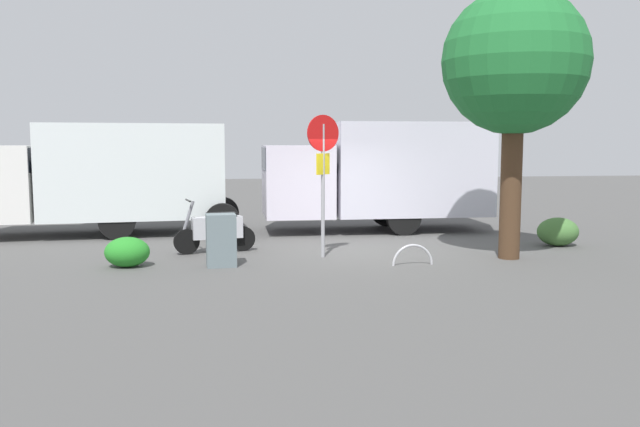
# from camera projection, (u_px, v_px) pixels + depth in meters

# --- Properties ---
(ground_plane) EXTENTS (60.00, 60.00, 0.00)m
(ground_plane) POSITION_uv_depth(u_px,v_px,m) (359.00, 251.00, 14.52)
(ground_plane) COLOR #4D4D4B
(box_truck_near) EXTENTS (7.71, 2.28, 2.97)m
(box_truck_near) POSITION_uv_depth(u_px,v_px,m) (376.00, 172.00, 17.79)
(box_truck_near) COLOR black
(box_truck_near) RESTS_ON ground
(box_truck_far) EXTENTS (8.40, 2.76, 2.91)m
(box_truck_far) POSITION_uv_depth(u_px,v_px,m) (97.00, 174.00, 16.96)
(box_truck_far) COLOR black
(box_truck_far) RESTS_ON ground
(motorcycle) EXTENTS (1.79, 0.67, 1.20)m
(motorcycle) POSITION_uv_depth(u_px,v_px,m) (216.00, 229.00, 14.32)
(motorcycle) COLOR black
(motorcycle) RESTS_ON ground
(stop_sign) EXTENTS (0.71, 0.33, 3.00)m
(stop_sign) POSITION_uv_depth(u_px,v_px,m) (323.00, 163.00, 13.56)
(stop_sign) COLOR #9E9EA3
(stop_sign) RESTS_ON ground
(street_tree) EXTENTS (2.98, 2.98, 5.56)m
(street_tree) POSITION_uv_depth(u_px,v_px,m) (515.00, 64.00, 13.22)
(street_tree) COLOR #47301E
(street_tree) RESTS_ON ground
(utility_cabinet) EXTENTS (0.60, 0.48, 1.04)m
(utility_cabinet) POSITION_uv_depth(u_px,v_px,m) (221.00, 240.00, 12.71)
(utility_cabinet) COLOR slate
(utility_cabinet) RESTS_ON ground
(bike_rack_hoop) EXTENTS (0.85, 0.08, 0.85)m
(bike_rack_hoop) POSITION_uv_depth(u_px,v_px,m) (413.00, 265.00, 12.89)
(bike_rack_hoop) COLOR #B7B7BC
(bike_rack_hoop) RESTS_ON ground
(shrub_near_sign) EXTENTS (0.87, 0.71, 0.59)m
(shrub_near_sign) POSITION_uv_depth(u_px,v_px,m) (127.00, 252.00, 12.68)
(shrub_near_sign) COLOR #268526
(shrub_near_sign) RESTS_ON ground
(shrub_mid_verge) EXTENTS (0.98, 0.81, 0.67)m
(shrub_mid_verge) POSITION_uv_depth(u_px,v_px,m) (558.00, 232.00, 15.28)
(shrub_mid_verge) COLOR #427035
(shrub_mid_verge) RESTS_ON ground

